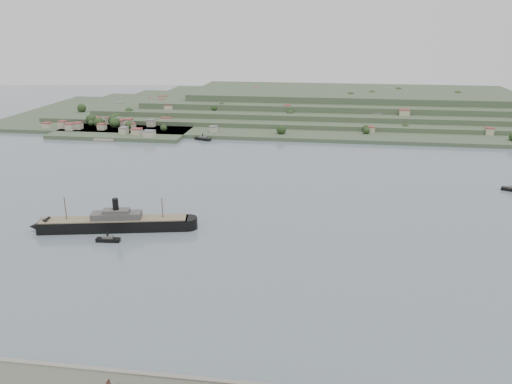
# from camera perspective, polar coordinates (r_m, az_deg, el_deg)

# --- Properties ---
(ground) EXTENTS (1400.00, 1400.00, 0.00)m
(ground) POSITION_cam_1_polar(r_m,az_deg,el_deg) (316.30, 2.13, -3.80)
(ground) COLOR slate
(ground) RESTS_ON ground
(far_peninsula) EXTENTS (760.00, 309.00, 30.00)m
(far_peninsula) POSITION_cam_1_polar(r_m,az_deg,el_deg) (692.15, 7.93, 9.63)
(far_peninsula) COLOR #36462F
(far_peninsula) RESTS_ON ground
(steamship) EXTENTS (101.58, 31.12, 24.58)m
(steamship) POSITION_cam_1_polar(r_m,az_deg,el_deg) (320.04, -16.34, -3.44)
(steamship) COLOR black
(steamship) RESTS_ON ground
(tugboat) EXTENTS (14.12, 4.70, 6.25)m
(tugboat) POSITION_cam_1_polar(r_m,az_deg,el_deg) (305.06, -16.55, -5.20)
(tugboat) COLOR black
(tugboat) RESTS_ON ground
(ferry_west) EXTENTS (19.53, 12.24, 7.12)m
(ferry_west) POSITION_cam_1_polar(r_m,az_deg,el_deg) (545.04, -6.11, 6.09)
(ferry_west) COLOR black
(ferry_west) RESTS_ON ground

